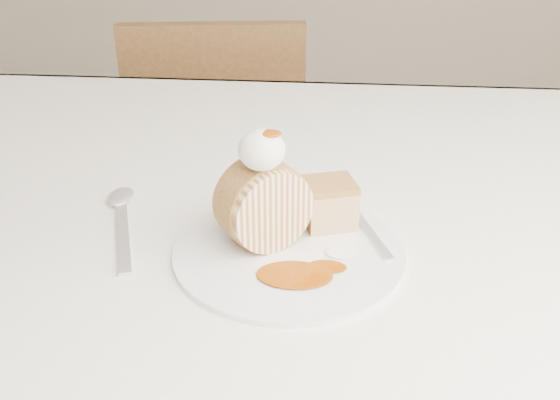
{
  "coord_description": "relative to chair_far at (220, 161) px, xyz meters",
  "views": [
    {
      "loc": [
        -0.0,
        -0.48,
        1.1
      ],
      "look_at": [
        -0.05,
        0.07,
        0.81
      ],
      "focal_mm": 40.0,
      "sensor_mm": 36.0,
      "label": 1
    }
  ],
  "objects": [
    {
      "name": "caramel_drizzle",
      "position": [
        0.21,
        -0.83,
        0.42
      ],
      "size": [
        0.02,
        0.02,
        0.01
      ],
      "primitive_type": "ellipsoid",
      "color": "#8C3C05",
      "rests_on": "whipped_cream"
    },
    {
      "name": "fork",
      "position": [
        0.31,
        -0.79,
        0.29
      ],
      "size": [
        0.07,
        0.14,
        0.0
      ],
      "primitive_type": "cube",
      "rotation": [
        0.0,
        0.0,
        0.34
      ],
      "color": "silver",
      "rests_on": "plate"
    },
    {
      "name": "whipped_cream",
      "position": [
        0.2,
        -0.82,
        0.39
      ],
      "size": [
        0.05,
        0.05,
        0.04
      ],
      "primitive_type": "ellipsoid",
      "color": "white",
      "rests_on": "roulade_slice"
    },
    {
      "name": "caramel_pool",
      "position": [
        0.24,
        -0.88,
        0.29
      ],
      "size": [
        0.09,
        0.07,
        0.0
      ],
      "primitive_type": null,
      "rotation": [
        0.0,
        0.0,
        0.3
      ],
      "color": "#8C3C05",
      "rests_on": "plate"
    },
    {
      "name": "roulade_slice",
      "position": [
        0.2,
        -0.82,
        0.33
      ],
      "size": [
        0.1,
        0.09,
        0.09
      ],
      "primitive_type": "cylinder",
      "rotation": [
        1.57,
        0.0,
        0.62
      ],
      "color": "beige",
      "rests_on": "plate"
    },
    {
      "name": "chair_far",
      "position": [
        0.0,
        0.0,
        0.0
      ],
      "size": [
        0.44,
        0.44,
        0.82
      ],
      "rotation": [
        0.0,
        0.0,
        3.28
      ],
      "color": "brown",
      "rests_on": "ground"
    },
    {
      "name": "plate",
      "position": [
        0.23,
        -0.83,
        0.28
      ],
      "size": [
        0.3,
        0.3,
        0.01
      ],
      "primitive_type": "cylinder",
      "rotation": [
        0.0,
        0.0,
        0.3
      ],
      "color": "white",
      "rests_on": "table"
    },
    {
      "name": "table",
      "position": [
        0.27,
        -0.69,
        0.19
      ],
      "size": [
        1.4,
        0.9,
        0.75
      ],
      "color": "white",
      "rests_on": "ground"
    },
    {
      "name": "spoon",
      "position": [
        0.05,
        -0.81,
        0.28
      ],
      "size": [
        0.08,
        0.17,
        0.0
      ],
      "primitive_type": "cube",
      "rotation": [
        0.0,
        0.0,
        0.34
      ],
      "color": "silver",
      "rests_on": "table"
    },
    {
      "name": "cake_chunk",
      "position": [
        0.27,
        -0.77,
        0.31
      ],
      "size": [
        0.07,
        0.06,
        0.04
      ],
      "primitive_type": "cube",
      "rotation": [
        0.0,
        0.0,
        0.3
      ],
      "color": "#B88245",
      "rests_on": "plate"
    }
  ]
}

